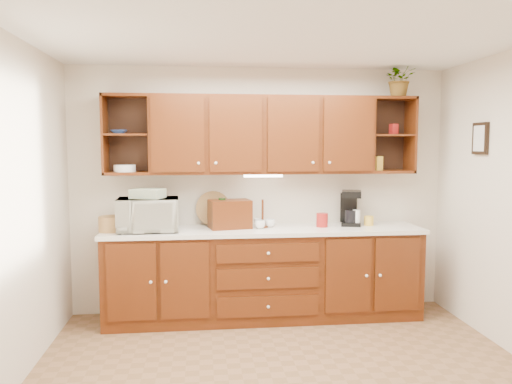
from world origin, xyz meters
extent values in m
plane|color=brown|center=(0.00, 0.00, 0.00)|extent=(4.00, 4.00, 0.00)
plane|color=white|center=(0.00, 0.00, 2.60)|extent=(4.00, 4.00, 0.00)
plane|color=beige|center=(0.00, 1.75, 1.30)|extent=(4.00, 0.00, 4.00)
plane|color=beige|center=(-2.00, 0.00, 1.30)|extent=(0.00, 3.50, 3.50)
cube|color=#3D1A07|center=(0.00, 1.45, 0.45)|extent=(3.20, 0.60, 0.90)
cube|color=silver|center=(0.00, 1.44, 0.92)|extent=(3.24, 0.64, 0.04)
cube|color=#3D1A07|center=(0.00, 1.58, 1.89)|extent=(2.30, 0.33, 0.80)
cube|color=black|center=(-1.38, 1.74, 1.89)|extent=(0.45, 0.02, 0.80)
cube|color=black|center=(1.38, 1.74, 1.89)|extent=(0.45, 0.02, 0.80)
cube|color=#3D1A07|center=(-1.38, 1.58, 1.89)|extent=(0.43, 0.30, 0.02)
cube|color=#3D1A07|center=(1.38, 1.58, 1.89)|extent=(0.43, 0.30, 0.02)
cube|color=#3D1A07|center=(1.38, 1.58, 2.27)|extent=(0.45, 0.33, 0.03)
cube|color=white|center=(0.00, 1.53, 1.47)|extent=(0.40, 0.05, 0.02)
cube|color=black|center=(1.98, 0.90, 1.85)|extent=(0.03, 0.24, 0.30)
cylinder|color=#9E6F42|center=(-1.52, 1.43, 1.01)|extent=(0.33, 0.33, 0.15)
imported|color=beige|center=(-1.16, 1.41, 1.10)|extent=(0.61, 0.43, 0.33)
cube|color=#DAC366|center=(-1.16, 1.41, 1.31)|extent=(0.36, 0.31, 0.09)
cylinder|color=black|center=(-0.43, 1.53, 1.09)|extent=(0.09, 0.09, 0.31)
cylinder|color=#9E6F42|center=(-0.51, 1.69, 0.95)|extent=(0.37, 0.10, 0.36)
cube|color=#3D1A07|center=(-0.35, 1.49, 1.08)|extent=(0.45, 0.33, 0.29)
cylinder|color=#3D1A07|center=(-0.01, 1.50, 1.08)|extent=(0.02, 0.02, 0.29)
cylinder|color=#3D1A07|center=(-0.01, 1.50, 0.95)|extent=(0.12, 0.12, 0.02)
imported|color=white|center=(0.07, 1.51, 0.98)|extent=(0.11, 0.11, 0.08)
imported|color=white|center=(-0.05, 1.57, 0.98)|extent=(0.11, 0.11, 0.08)
imported|color=white|center=(-0.05, 1.43, 0.98)|extent=(0.11, 0.11, 0.08)
cylinder|color=maroon|center=(0.61, 1.46, 1.01)|extent=(0.14, 0.14, 0.14)
cylinder|color=white|center=(0.98, 1.48, 1.03)|extent=(0.10, 0.10, 0.17)
cylinder|color=gold|center=(1.12, 1.50, 0.99)|extent=(0.11, 0.11, 0.10)
cube|color=black|center=(0.94, 1.53, 0.96)|extent=(0.26, 0.30, 0.04)
cube|color=black|center=(0.94, 1.63, 1.12)|extent=(0.19, 0.11, 0.31)
cube|color=black|center=(0.94, 1.53, 1.27)|extent=(0.26, 0.30, 0.07)
cylinder|color=black|center=(0.94, 1.52, 1.04)|extent=(0.18, 0.18, 0.14)
imported|color=navy|center=(-1.45, 1.57, 1.92)|extent=(0.18, 0.18, 0.04)
cylinder|color=white|center=(-1.40, 1.57, 1.56)|extent=(0.28, 0.28, 0.07)
cube|color=gold|center=(1.23, 1.56, 1.59)|extent=(0.10, 0.09, 0.15)
cube|color=maroon|center=(1.40, 1.58, 1.96)|extent=(0.09, 0.08, 0.11)
imported|color=#999999|center=(1.44, 1.55, 2.47)|extent=(0.38, 0.34, 0.37)
camera|label=1|loc=(-0.64, -3.55, 1.80)|focal=35.00mm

